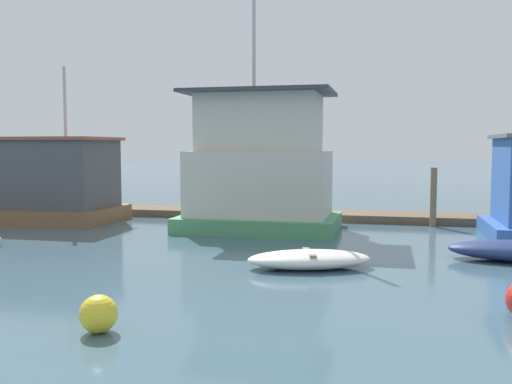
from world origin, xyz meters
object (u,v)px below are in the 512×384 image
(mooring_post_far_right, at_px, (433,197))
(buoy_yellow, at_px, (99,314))
(houseboat_green, at_px, (260,169))
(houseboat_brown, at_px, (32,181))
(mooring_post_far_left, at_px, (67,191))
(mooring_post_centre, at_px, (512,200))
(dinghy_white, at_px, (309,259))

(mooring_post_far_right, relative_size, buoy_yellow, 3.59)
(buoy_yellow, bearing_deg, houseboat_green, 90.01)
(mooring_post_far_right, bearing_deg, buoy_yellow, -113.69)
(houseboat_brown, height_order, mooring_post_far_right, houseboat_brown)
(mooring_post_far_left, bearing_deg, houseboat_green, -14.04)
(houseboat_green, distance_m, mooring_post_centre, 9.10)
(mooring_post_far_left, relative_size, buoy_yellow, 3.42)
(mooring_post_centre, height_order, mooring_post_far_right, mooring_post_far_right)
(mooring_post_centre, bearing_deg, buoy_yellow, -122.43)
(dinghy_white, relative_size, mooring_post_far_left, 1.57)
(dinghy_white, relative_size, buoy_yellow, 5.37)
(dinghy_white, height_order, mooring_post_centre, mooring_post_centre)
(mooring_post_far_right, height_order, buoy_yellow, mooring_post_far_right)
(houseboat_green, distance_m, dinghy_white, 6.82)
(dinghy_white, bearing_deg, mooring_post_far_left, 144.47)
(houseboat_brown, relative_size, houseboat_green, 0.74)
(mooring_post_far_right, bearing_deg, mooring_post_centre, 0.00)
(buoy_yellow, bearing_deg, houseboat_brown, 128.21)
(houseboat_brown, xyz_separation_m, houseboat_green, (9.37, -0.38, 0.57))
(dinghy_white, bearing_deg, mooring_post_far_right, 67.28)
(dinghy_white, xyz_separation_m, mooring_post_far_right, (3.45, 8.25, 0.87))
(houseboat_brown, height_order, buoy_yellow, houseboat_brown)
(houseboat_green, height_order, buoy_yellow, houseboat_green)
(mooring_post_far_left, height_order, mooring_post_far_right, mooring_post_far_right)
(mooring_post_far_left, bearing_deg, mooring_post_far_right, 0.00)
(mooring_post_centre, relative_size, buoy_yellow, 3.47)
(dinghy_white, bearing_deg, mooring_post_centre, 53.25)
(houseboat_brown, xyz_separation_m, buoy_yellow, (9.37, -11.91, -1.29))
(houseboat_green, relative_size, mooring_post_far_right, 4.25)
(mooring_post_far_right, bearing_deg, mooring_post_far_left, 180.00)
(dinghy_white, xyz_separation_m, mooring_post_centre, (6.16, 8.25, 0.83))
(dinghy_white, bearing_deg, buoy_yellow, -115.12)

